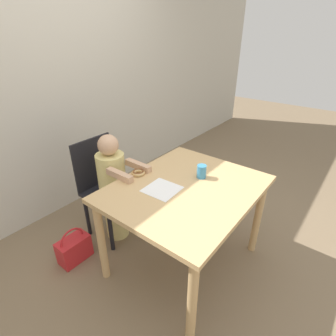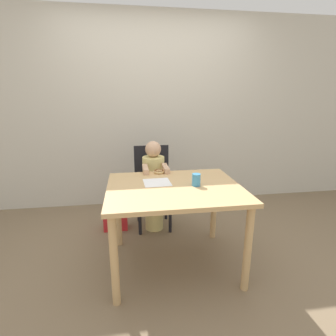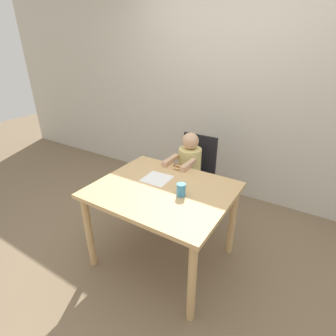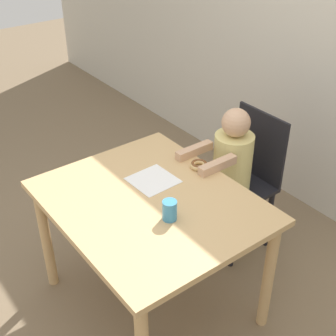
% 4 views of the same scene
% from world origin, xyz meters
% --- Properties ---
extents(ground_plane, '(12.00, 12.00, 0.00)m').
position_xyz_m(ground_plane, '(0.00, 0.00, 0.00)').
color(ground_plane, '#7A664C').
extents(wall_back, '(8.00, 0.05, 2.50)m').
position_xyz_m(wall_back, '(0.00, 1.51, 1.25)').
color(wall_back, beige).
rests_on(wall_back, ground_plane).
extents(dining_table, '(1.11, 0.92, 0.75)m').
position_xyz_m(dining_table, '(0.00, 0.00, 0.64)').
color(dining_table, tan).
rests_on(dining_table, ground_plane).
extents(chair, '(0.40, 0.39, 0.92)m').
position_xyz_m(chair, '(-0.11, 0.80, 0.48)').
color(chair, black).
rests_on(chair, ground_plane).
extents(child_figure, '(0.25, 0.47, 1.01)m').
position_xyz_m(child_figure, '(-0.11, 0.68, 0.51)').
color(child_figure, '#E0D17F').
rests_on(child_figure, ground_plane).
extents(donut, '(0.10, 0.10, 0.03)m').
position_xyz_m(donut, '(-0.08, 0.39, 0.76)').
color(donut, '#DBB270').
rests_on(donut, dining_table).
extents(napkin, '(0.24, 0.24, 0.00)m').
position_xyz_m(napkin, '(-0.13, 0.11, 0.75)').
color(napkin, white).
rests_on(napkin, dining_table).
extents(handbag, '(0.26, 0.15, 0.32)m').
position_xyz_m(handbag, '(-0.54, 0.74, 0.11)').
color(handbag, red).
rests_on(handbag, ground_plane).
extents(cup, '(0.07, 0.07, 0.10)m').
position_xyz_m(cup, '(0.18, -0.02, 0.80)').
color(cup, teal).
rests_on(cup, dining_table).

